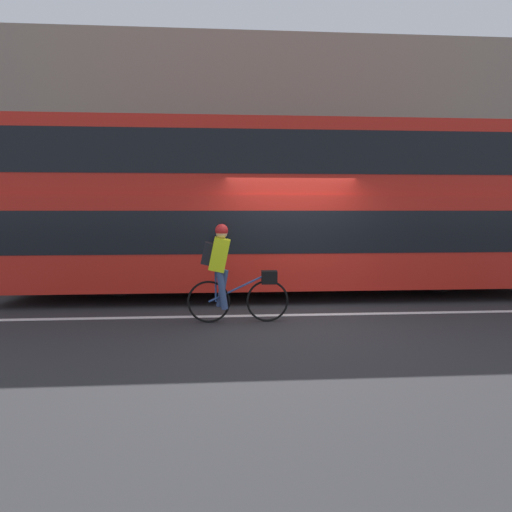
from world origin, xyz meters
TOP-DOWN VIEW (x-y plane):
  - ground_plane at (0.00, 0.00)m, footprint 80.00×80.00m
  - road_center_line at (0.00, 0.04)m, footprint 50.00×0.14m
  - sidewalk_curb at (0.00, 5.45)m, footprint 60.00×2.19m
  - building_facade at (0.00, 6.70)m, footprint 60.00×0.30m
  - bus at (-0.00, 1.94)m, footprint 11.82×2.52m
  - cyclist_on_bike at (-1.23, -0.35)m, footprint 1.71×0.32m
  - street_sign_post at (-6.82, 5.34)m, footprint 0.36×0.09m

SIDE VIEW (x-z plane):
  - ground_plane at x=0.00m, z-range 0.00..0.00m
  - road_center_line at x=0.00m, z-range 0.00..0.01m
  - sidewalk_curb at x=0.00m, z-range 0.00..0.12m
  - cyclist_on_bike at x=-1.23m, z-range 0.06..1.72m
  - street_sign_post at x=-6.82m, z-range 0.26..2.46m
  - bus at x=0.00m, z-range 0.21..3.86m
  - building_facade at x=0.00m, z-range 0.00..7.62m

